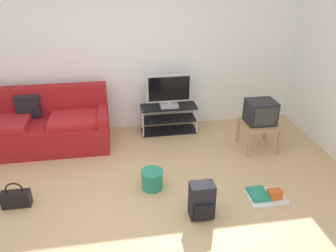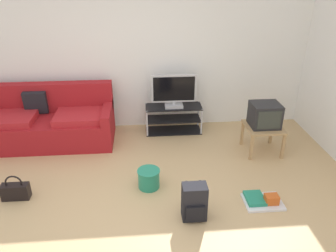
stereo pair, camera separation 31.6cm
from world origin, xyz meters
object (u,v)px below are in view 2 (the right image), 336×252
(backpack, at_px, (194,202))
(handbag, at_px, (15,191))
(tv_stand, at_px, (174,119))
(side_table, at_px, (263,130))
(couch, at_px, (48,123))
(floor_tray, at_px, (263,200))
(flat_tv, at_px, (174,91))
(cleaning_bucket, at_px, (149,178))
(crt_tv, at_px, (265,115))

(backpack, distance_m, handbag, 2.20)
(tv_stand, bearing_deg, backpack, -89.54)
(side_table, height_order, handbag, side_table)
(couch, distance_m, tv_stand, 2.05)
(floor_tray, bearing_deg, flat_tv, 113.90)
(flat_tv, distance_m, cleaning_bucket, 1.74)
(cleaning_bucket, height_order, floor_tray, cleaning_bucket)
(cleaning_bucket, relative_size, floor_tray, 0.63)
(side_table, distance_m, cleaning_bucket, 1.94)
(crt_tv, bearing_deg, couch, 169.95)
(side_table, bearing_deg, couch, 169.68)
(side_table, height_order, backpack, backpack)
(tv_stand, height_order, flat_tv, flat_tv)
(backpack, xyz_separation_m, handbag, (-2.13, 0.52, -0.10))
(tv_stand, distance_m, backpack, 2.20)
(couch, relative_size, side_table, 3.82)
(tv_stand, relative_size, side_table, 1.76)
(couch, height_order, handbag, couch)
(backpack, bearing_deg, couch, 141.57)
(floor_tray, bearing_deg, cleaning_bucket, 161.91)
(tv_stand, distance_m, cleaning_bucket, 1.65)
(tv_stand, bearing_deg, floor_tray, -66.34)
(floor_tray, bearing_deg, tv_stand, 113.66)
(backpack, relative_size, handbag, 1.30)
(crt_tv, bearing_deg, side_table, -90.00)
(tv_stand, height_order, crt_tv, crt_tv)
(cleaning_bucket, bearing_deg, couch, 138.41)
(tv_stand, bearing_deg, flat_tv, -90.00)
(flat_tv, relative_size, cleaning_bucket, 2.53)
(flat_tv, bearing_deg, cleaning_bucket, -106.97)
(couch, xyz_separation_m, backpack, (2.06, -2.01, -0.12))
(handbag, bearing_deg, side_table, 14.63)
(tv_stand, xyz_separation_m, cleaning_bucket, (-0.48, -1.58, -0.10))
(tv_stand, xyz_separation_m, side_table, (1.28, -0.79, 0.13))
(side_table, bearing_deg, floor_tray, -107.87)
(crt_tv, bearing_deg, flat_tv, 149.51)
(couch, bearing_deg, tv_stand, 5.28)
(tv_stand, distance_m, floor_tray, 2.22)
(couch, xyz_separation_m, handbag, (-0.07, -1.49, -0.22))
(couch, height_order, flat_tv, flat_tv)
(handbag, bearing_deg, flat_tv, 38.12)
(crt_tv, bearing_deg, tv_stand, 148.77)
(tv_stand, bearing_deg, side_table, -31.75)
(crt_tv, distance_m, backpack, 1.95)
(flat_tv, bearing_deg, handbag, -141.88)
(flat_tv, bearing_deg, crt_tv, -30.49)
(flat_tv, distance_m, backpack, 2.24)
(tv_stand, bearing_deg, crt_tv, -31.23)
(tv_stand, bearing_deg, couch, -174.72)
(crt_tv, height_order, cleaning_bucket, crt_tv)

